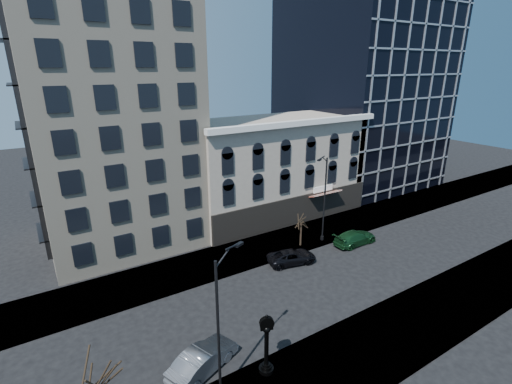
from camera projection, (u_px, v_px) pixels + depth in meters
ground at (261, 304)px, 29.72m from camera, size 160.00×160.00×0.00m
sidewalk_far at (217, 261)px, 36.10m from camera, size 160.00×6.00×0.12m
sidewalk_near at (331, 369)px, 23.29m from camera, size 160.00×6.00×0.12m
cream_tower at (102, 53)px, 35.50m from camera, size 15.90×15.40×42.50m
victorian_row at (273, 168)px, 46.55m from camera, size 22.60×11.19×12.50m
glass_office at (360, 93)px, 58.07m from camera, size 20.00×20.15×28.00m
street_clock at (266, 346)px, 22.48m from camera, size 0.94×0.94×4.15m
street_lamp_near at (225, 285)px, 19.75m from camera, size 2.27×1.09×9.19m
street_lamp_far at (323, 177)px, 37.49m from camera, size 2.36×1.25×9.72m
bare_tree_near at (97, 376)px, 16.11m from camera, size 4.01×4.01×6.89m
bare_tree_far at (301, 219)px, 38.27m from camera, size 2.35×2.35×4.04m
car_near_b at (203, 360)px, 23.02m from camera, size 5.23×3.42×1.63m
car_far_a at (292, 257)px, 35.72m from camera, size 5.12×3.22×1.32m
car_far_b at (355, 238)px, 39.53m from camera, size 5.12×2.11×1.48m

